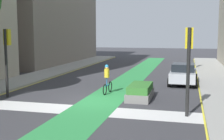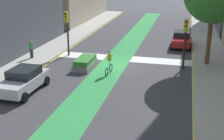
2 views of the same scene
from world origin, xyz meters
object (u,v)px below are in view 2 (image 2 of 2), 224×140
traffic_signal_near_left (185,35)px  cyclist_in_lane (109,62)px  car_silver_right_far (24,80)px  median_planter (85,63)px  traffic_signal_near_right (67,25)px  pedestrian_sidewalk_right_a (31,49)px  car_red_left_near (182,39)px

traffic_signal_near_left → cyclist_in_lane: 6.26m
car_silver_right_far → median_planter: 6.14m
traffic_signal_near_right → car_silver_right_far: size_ratio=0.96×
traffic_signal_near_right → traffic_signal_near_left: 10.53m
pedestrian_sidewalk_right_a → median_planter: bearing=167.9°
traffic_signal_near_left → median_planter: (7.74, 1.44, -2.44)m
traffic_signal_near_right → pedestrian_sidewalk_right_a: traffic_signal_near_right is taller
traffic_signal_near_right → cyclist_in_lane: (-4.93, 3.97, -1.88)m
pedestrian_sidewalk_right_a → cyclist_in_lane: bearing=164.7°
car_red_left_near → car_silver_right_far: bearing=56.4°
car_silver_right_far → cyclist_in_lane: bearing=-134.0°
car_red_left_near → median_planter: (7.40, 8.98, -0.40)m
pedestrian_sidewalk_right_a → traffic_signal_near_left: bearing=-178.7°
traffic_signal_near_right → cyclist_in_lane: 6.60m
car_red_left_near → pedestrian_sidewalk_right_a: bearing=31.5°
traffic_signal_near_left → car_silver_right_far: bearing=35.2°
pedestrian_sidewalk_right_a → median_planter: (-5.36, 1.15, -0.56)m
pedestrian_sidewalk_right_a → car_silver_right_far: bearing=114.0°
traffic_signal_near_right → pedestrian_sidewalk_right_a: (2.69, 1.89, -1.89)m
traffic_signal_near_right → median_planter: size_ratio=1.43×
car_silver_right_far → pedestrian_sidewalk_right_a: size_ratio=2.63×
median_planter → cyclist_in_lane: bearing=157.5°
car_red_left_near → car_silver_right_far: size_ratio=1.00×
cyclist_in_lane → median_planter: cyclist_in_lane is taller
traffic_signal_near_left → pedestrian_sidewalk_right_a: traffic_signal_near_left is taller
traffic_signal_near_right → pedestrian_sidewalk_right_a: size_ratio=2.52×
median_planter → pedestrian_sidewalk_right_a: bearing=-12.1°
traffic_signal_near_left → median_planter: bearing=10.5°
car_silver_right_far → median_planter: car_silver_right_far is taller
car_red_left_near → median_planter: car_red_left_near is taller
traffic_signal_near_right → car_red_left_near: 11.87m
traffic_signal_near_left → pedestrian_sidewalk_right_a: 13.24m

